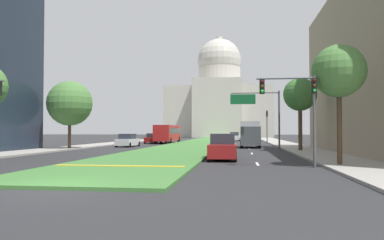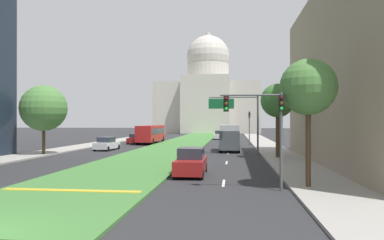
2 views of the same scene
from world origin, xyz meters
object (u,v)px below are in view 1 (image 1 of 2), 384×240
street_tree_right_mid (300,95)px  street_tree_left_mid (70,103)px  traffic_light_far_right (267,122)px  traffic_light_near_right (299,100)px  sedan_lead_stopped (223,148)px  sedan_midblock (128,141)px  sedan_distant (153,139)px  overhead_guide_sign (261,108)px  capitol_building (219,100)px  city_bus (168,132)px  box_truck_delivery (250,134)px  sedan_far_horizon (235,137)px  street_tree_right_near (339,72)px

street_tree_right_mid → street_tree_left_mid: bearing=178.7°
traffic_light_far_right → street_tree_left_mid: bearing=-140.2°
traffic_light_near_right → sedan_lead_stopped: size_ratio=1.13×
sedan_midblock → sedan_distant: bearing=89.1°
sedan_midblock → traffic_light_far_right: bearing=31.8°
overhead_guide_sign → traffic_light_far_right: bearing=83.3°
capitol_building → overhead_guide_sign: (8.82, -78.23, -7.31)m
capitol_building → traffic_light_near_right: 99.53m
overhead_guide_sign → city_bus: overhead_guide_sign is taller
traffic_light_near_right → box_truck_delivery: 24.99m
capitol_building → city_bus: bearing=-95.1°
sedan_midblock → sedan_distant: 13.27m
street_tree_right_mid → sedan_lead_stopped: (-7.20, -11.59, -4.77)m
overhead_guide_sign → sedan_midblock: size_ratio=1.43×
overhead_guide_sign → sedan_midblock: (-16.54, 4.16, -3.86)m
box_truck_delivery → city_bus: bearing=132.8°
overhead_guide_sign → city_bus: (-14.12, 18.43, -2.87)m
sedan_distant → traffic_light_far_right: bearing=-6.0°
sedan_midblock → sedan_distant: sedan_midblock is taller
capitol_building → box_truck_delivery: 75.01m
street_tree_right_mid → sedan_lead_stopped: bearing=-121.8°
traffic_light_near_right → traffic_light_far_right: size_ratio=1.00×
sedan_lead_stopped → box_truck_delivery: box_truck_delivery is taller
traffic_light_near_right → traffic_light_far_right: bearing=88.7°
street_tree_right_mid → sedan_far_horizon: 37.89m
overhead_guide_sign → capitol_building: bearing=96.4°
capitol_building → street_tree_right_near: size_ratio=4.71×
traffic_light_far_right → box_truck_delivery: 11.69m
street_tree_left_mid → sedan_midblock: size_ratio=1.66×
traffic_light_near_right → sedan_lead_stopped: traffic_light_near_right is taller
sedan_far_horizon → city_bus: city_bus is taller
sedan_distant → street_tree_left_mid: bearing=-102.2°
street_tree_right_near → city_bus: street_tree_right_near is taller
street_tree_right_mid → overhead_guide_sign: bearing=133.2°
street_tree_right_mid → sedan_far_horizon: (-6.99, 36.93, -4.80)m
traffic_light_near_right → traffic_light_far_right: 36.03m
capitol_building → city_bus: 60.89m
traffic_light_far_right → overhead_guide_sign: bearing=-96.7°
street_tree_left_mid → street_tree_right_mid: bearing=-1.3°
sedan_distant → sedan_far_horizon: size_ratio=1.00×
street_tree_right_near → sedan_midblock: street_tree_right_near is taller
street_tree_right_near → street_tree_left_mid: size_ratio=0.94×
city_bus → street_tree_right_near: bearing=-65.4°
street_tree_left_mid → sedan_far_horizon: street_tree_left_mid is taller
overhead_guide_sign → sedan_lead_stopped: bearing=-102.8°
street_tree_right_near → sedan_far_horizon: street_tree_right_near is taller
street_tree_right_near → sedan_midblock: bearing=129.8°
box_truck_delivery → traffic_light_near_right: bearing=-85.3°
street_tree_right_mid → sedan_distant: bearing=133.2°
street_tree_right_near → city_bus: (-17.48, 38.19, -3.71)m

